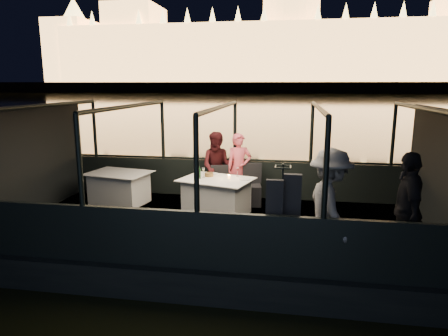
% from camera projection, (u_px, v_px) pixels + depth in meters
% --- Properties ---
extents(river_water, '(500.00, 500.00, 0.00)m').
position_uv_depth(river_water, '(285.00, 100.00, 85.26)').
color(river_water, black).
rests_on(river_water, ground).
extents(boat_hull, '(8.60, 4.40, 1.00)m').
position_uv_depth(boat_hull, '(221.00, 247.00, 8.04)').
color(boat_hull, black).
rests_on(boat_hull, river_water).
extents(boat_deck, '(8.00, 4.00, 0.04)m').
position_uv_depth(boat_deck, '(221.00, 225.00, 7.94)').
color(boat_deck, black).
rests_on(boat_deck, boat_hull).
extents(gunwale_port, '(8.00, 0.08, 0.90)m').
position_uv_depth(gunwale_port, '(235.00, 179.00, 9.77)').
color(gunwale_port, black).
rests_on(gunwale_port, boat_deck).
extents(gunwale_starboard, '(8.00, 0.08, 0.90)m').
position_uv_depth(gunwale_starboard, '(197.00, 240.00, 5.91)').
color(gunwale_starboard, black).
rests_on(gunwale_starboard, boat_deck).
extents(cabin_glass_port, '(8.00, 0.02, 1.40)m').
position_uv_depth(cabin_glass_port, '(235.00, 132.00, 9.54)').
color(cabin_glass_port, '#99B2B2').
rests_on(cabin_glass_port, gunwale_port).
extents(cabin_glass_starboard, '(8.00, 0.02, 1.40)m').
position_uv_depth(cabin_glass_starboard, '(196.00, 164.00, 5.68)').
color(cabin_glass_starboard, '#99B2B2').
rests_on(cabin_glass_starboard, gunwale_starboard).
extents(cabin_roof_glass, '(8.00, 4.00, 0.02)m').
position_uv_depth(cabin_roof_glass, '(220.00, 107.00, 7.46)').
color(cabin_roof_glass, '#99B2B2').
rests_on(cabin_roof_glass, boat_deck).
extents(end_wall_fore, '(0.02, 4.00, 2.30)m').
position_uv_depth(end_wall_fore, '(33.00, 161.00, 8.34)').
color(end_wall_fore, black).
rests_on(end_wall_fore, boat_deck).
extents(end_wall_aft, '(0.02, 4.00, 2.30)m').
position_uv_depth(end_wall_aft, '(443.00, 175.00, 7.06)').
color(end_wall_aft, black).
rests_on(end_wall_aft, boat_deck).
extents(canopy_ribs, '(8.00, 4.00, 2.30)m').
position_uv_depth(canopy_ribs, '(221.00, 167.00, 7.70)').
color(canopy_ribs, black).
rests_on(canopy_ribs, boat_deck).
extents(embankment, '(400.00, 140.00, 6.00)m').
position_uv_depth(embankment, '(289.00, 88.00, 210.54)').
color(embankment, '#423D33').
rests_on(embankment, ground).
extents(parliament_building, '(220.00, 32.00, 60.00)m').
position_uv_depth(parliament_building, '(291.00, 23.00, 170.99)').
color(parliament_building, '#F2D18C').
rests_on(parliament_building, embankment).
extents(dining_table_central, '(1.69, 1.42, 0.77)m').
position_uv_depth(dining_table_central, '(216.00, 196.00, 8.47)').
color(dining_table_central, silver).
rests_on(dining_table_central, boat_deck).
extents(dining_table_aft, '(1.54, 1.24, 0.73)m').
position_uv_depth(dining_table_aft, '(119.00, 187.00, 9.25)').
color(dining_table_aft, white).
rests_on(dining_table_aft, boat_deck).
extents(chair_port_left, '(0.50, 0.50, 0.88)m').
position_uv_depth(chair_port_left, '(218.00, 186.00, 9.08)').
color(chair_port_left, black).
rests_on(chair_port_left, boat_deck).
extents(chair_port_right, '(0.50, 0.50, 0.93)m').
position_uv_depth(chair_port_right, '(251.00, 186.00, 9.08)').
color(chair_port_right, black).
rests_on(chair_port_right, boat_deck).
extents(coat_stand, '(0.50, 0.42, 1.60)m').
position_uv_depth(coat_stand, '(282.00, 210.00, 5.87)').
color(coat_stand, black).
rests_on(coat_stand, boat_deck).
extents(person_woman_coral, '(0.67, 0.55, 1.61)m').
position_uv_depth(person_woman_coral, '(239.00, 170.00, 9.29)').
color(person_woman_coral, '#E95564').
rests_on(person_woman_coral, boat_deck).
extents(person_man_maroon, '(0.82, 0.65, 1.64)m').
position_uv_depth(person_man_maroon, '(218.00, 170.00, 9.36)').
color(person_man_maroon, '#3A1013').
rests_on(person_man_maroon, boat_deck).
extents(passenger_stripe, '(0.94, 1.30, 1.81)m').
position_uv_depth(passenger_stripe, '(330.00, 211.00, 6.01)').
color(passenger_stripe, silver).
rests_on(passenger_stripe, boat_deck).
extents(passenger_dark, '(0.52, 1.07, 1.77)m').
position_uv_depth(passenger_dark, '(407.00, 212.00, 5.96)').
color(passenger_dark, black).
rests_on(passenger_dark, boat_deck).
extents(wine_bottle, '(0.06, 0.06, 0.27)m').
position_uv_depth(wine_bottle, '(200.00, 172.00, 8.39)').
color(wine_bottle, '#153C1C').
rests_on(wine_bottle, dining_table_central).
extents(bread_basket, '(0.20, 0.20, 0.08)m').
position_uv_depth(bread_basket, '(209.00, 175.00, 8.63)').
color(bread_basket, brown).
rests_on(bread_basket, dining_table_central).
extents(amber_candle, '(0.07, 0.07, 0.08)m').
position_uv_depth(amber_candle, '(229.00, 177.00, 8.42)').
color(amber_candle, '#F1933C').
rests_on(amber_candle, dining_table_central).
extents(plate_near, '(0.24, 0.24, 0.01)m').
position_uv_depth(plate_near, '(245.00, 179.00, 8.32)').
color(plate_near, silver).
rests_on(plate_near, dining_table_central).
extents(plate_far, '(0.35, 0.35, 0.02)m').
position_uv_depth(plate_far, '(213.00, 174.00, 8.82)').
color(plate_far, white).
rests_on(plate_far, dining_table_central).
extents(wine_glass_white, '(0.08, 0.08, 0.21)m').
position_uv_depth(wine_glass_white, '(203.00, 173.00, 8.50)').
color(wine_glass_white, white).
rests_on(wine_glass_white, dining_table_central).
extents(wine_glass_red, '(0.08, 0.08, 0.19)m').
position_uv_depth(wine_glass_red, '(238.00, 172.00, 8.60)').
color(wine_glass_red, white).
rests_on(wine_glass_red, dining_table_central).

